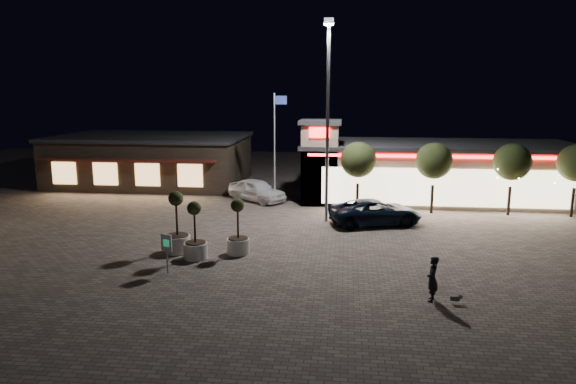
# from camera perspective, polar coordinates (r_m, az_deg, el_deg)

# --- Properties ---
(ground) EXTENTS (90.00, 90.00, 0.00)m
(ground) POSITION_cam_1_polar(r_m,az_deg,el_deg) (25.31, -1.06, -7.62)
(ground) COLOR #6D6158
(ground) RESTS_ON ground
(retail_building) EXTENTS (20.40, 8.40, 6.10)m
(retail_building) POSITION_cam_1_polar(r_m,az_deg,el_deg) (40.50, 15.44, 2.35)
(retail_building) COLOR tan
(retail_building) RESTS_ON ground
(restaurant_building) EXTENTS (16.40, 11.00, 4.30)m
(restaurant_building) POSITION_cam_1_polar(r_m,az_deg,el_deg) (47.35, -14.84, 3.55)
(restaurant_building) COLOR #382D23
(restaurant_building) RESTS_ON ground
(floodlight_pole) EXTENTS (0.60, 0.40, 12.38)m
(floodlight_pole) POSITION_cam_1_polar(r_m,az_deg,el_deg) (31.78, 4.44, 9.11)
(floodlight_pole) COLOR gray
(floodlight_pole) RESTS_ON ground
(flagpole) EXTENTS (0.95, 0.10, 8.00)m
(flagpole) POSITION_cam_1_polar(r_m,az_deg,el_deg) (37.25, -1.36, 5.93)
(flagpole) COLOR white
(flagpole) RESTS_ON ground
(string_tree_a) EXTENTS (2.42, 2.42, 4.79)m
(string_tree_a) POSITION_cam_1_polar(r_m,az_deg,el_deg) (35.06, 7.82, 3.56)
(string_tree_a) COLOR #332319
(string_tree_a) RESTS_ON ground
(string_tree_b) EXTENTS (2.42, 2.42, 4.79)m
(string_tree_b) POSITION_cam_1_polar(r_m,az_deg,el_deg) (35.53, 15.92, 3.33)
(string_tree_b) COLOR #332319
(string_tree_b) RESTS_ON ground
(string_tree_c) EXTENTS (2.42, 2.42, 4.79)m
(string_tree_c) POSITION_cam_1_polar(r_m,az_deg,el_deg) (36.68, 23.65, 3.05)
(string_tree_c) COLOR #332319
(string_tree_c) RESTS_ON ground
(pickup_truck) EXTENTS (6.18, 4.11, 1.58)m
(pickup_truck) POSITION_cam_1_polar(r_m,az_deg,el_deg) (32.19, 9.69, -2.20)
(pickup_truck) COLOR black
(pickup_truck) RESTS_ON ground
(white_sedan) EXTENTS (5.09, 4.50, 1.66)m
(white_sedan) POSITION_cam_1_polar(r_m,az_deg,el_deg) (38.53, -3.49, 0.22)
(white_sedan) COLOR white
(white_sedan) RESTS_ON ground
(pedestrian) EXTENTS (0.57, 0.74, 1.82)m
(pedestrian) POSITION_cam_1_polar(r_m,az_deg,el_deg) (21.16, 15.74, -9.28)
(pedestrian) COLOR black
(pedestrian) RESTS_ON ground
(dog) EXTENTS (0.46, 0.17, 0.25)m
(dog) POSITION_cam_1_polar(r_m,az_deg,el_deg) (21.40, 18.25, -11.10)
(dog) COLOR #59514C
(dog) RESTS_ON ground
(planter_left) EXTENTS (1.30, 1.30, 3.20)m
(planter_left) POSITION_cam_1_polar(r_m,az_deg,el_deg) (26.90, -12.19, -4.53)
(planter_left) COLOR white
(planter_left) RESTS_ON ground
(planter_mid) EXTENTS (1.18, 1.18, 2.89)m
(planter_mid) POSITION_cam_1_polar(r_m,az_deg,el_deg) (25.78, -10.26, -5.36)
(planter_mid) COLOR white
(planter_mid) RESTS_ON ground
(planter_right) EXTENTS (1.16, 1.16, 2.85)m
(planter_right) POSITION_cam_1_polar(r_m,az_deg,el_deg) (26.24, -5.57, -4.97)
(planter_right) COLOR white
(planter_right) RESTS_ON ground
(valet_sign) EXTENTS (0.58, 0.26, 1.83)m
(valet_sign) POSITION_cam_1_polar(r_m,az_deg,el_deg) (23.87, -13.35, -5.87)
(valet_sign) COLOR gray
(valet_sign) RESTS_ON ground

